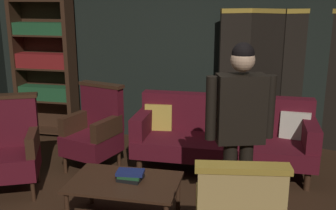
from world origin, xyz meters
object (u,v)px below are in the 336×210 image
Objects in this scene: armchair_wing_left at (95,130)px; potted_plant at (102,115)px; bookshelf at (45,66)px; book_navy_cloth at (130,172)px; velvet_couch at (224,133)px; book_green_cloth at (130,175)px; coffee_table at (125,186)px; armchair_wing_right at (11,148)px; standing_figure at (240,123)px; folding_screen at (280,78)px; book_black_cloth at (130,178)px.

armchair_wing_left reaches higher than potted_plant.
book_navy_cloth is at bearing -47.53° from bookshelf.
potted_plant is (-1.71, 0.41, 0.00)m from velvet_couch.
bookshelf is 9.88× the size of book_green_cloth.
coffee_table is 0.13m from book_navy_cloth.
armchair_wing_right is at bearing -154.26° from velvet_couch.
velvet_couch is 1.25× the size of standing_figure.
bookshelf reaches higher than velvet_couch.
potted_plant is at bearing -168.75° from folding_screen.
velvet_couch is 8.53× the size of book_navy_cloth.
armchair_wing_right is 1.48m from book_black_cloth.
bookshelf is 9.58× the size of book_black_cloth.
standing_figure reaches higher than velvet_couch.
bookshelf is (-3.37, -0.14, 0.07)m from folding_screen.
standing_figure is 1.12m from book_green_cloth.
armchair_wing_left reaches higher than velvet_couch.
velvet_couch is at bearing 99.08° from standing_figure.
book_green_cloth is at bearing -178.47° from standing_figure.
coffee_table is (1.91, -2.17, -0.68)m from bookshelf.
velvet_couch is at bearing -127.16° from folding_screen.
bookshelf is at bearing -177.59° from folding_screen.
armchair_wing_right reaches higher than velvet_couch.
bookshelf is 0.97× the size of velvet_couch.
book_navy_cloth is at bearing -54.06° from armchair_wing_left.
potted_plant is (-1.93, 1.77, -0.57)m from standing_figure.
bookshelf is 2.94m from book_navy_cloth.
book_black_cloth is at bearing 42.69° from coffee_table.
coffee_table is (-1.46, -2.32, -0.61)m from folding_screen.
folding_screen is 9.16× the size of book_green_cloth.
armchair_wing_right is (-2.86, -1.94, -0.50)m from folding_screen.
potted_plant is (0.99, -0.33, -0.61)m from bookshelf.
bookshelf is 2.96m from book_black_cloth.
bookshelf is at bearing 161.43° from potted_plant.
armchair_wing_left and armchair_wing_right have the same top height.
velvet_couch is 2.70× the size of potted_plant.
standing_figure is at bearing -80.92° from velvet_couch.
coffee_table is 0.96× the size of armchair_wing_left.
bookshelf reaches higher than armchair_wing_right.
standing_figure reaches higher than book_black_cloth.
potted_plant reaches higher than book_green_cloth.
standing_figure is (0.22, -1.36, 0.57)m from velvet_couch.
book_black_cloth is at bearing -90.00° from book_navy_cloth.
standing_figure is 7.95× the size of book_black_cloth.
armchair_wing_left is 0.75m from potted_plant.
armchair_wing_left is at bearing -168.42° from velvet_couch.
book_navy_cloth is at bearing -61.86° from potted_plant.
coffee_table is at bearing -122.31° from folding_screen.
folding_screen is at bearing 58.03° from book_navy_cloth.
standing_figure is (2.40, -0.31, 0.54)m from armchair_wing_right.
armchair_wing_right reaches higher than book_navy_cloth.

